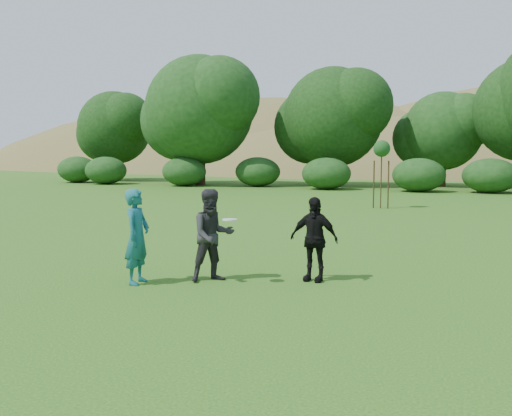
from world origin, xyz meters
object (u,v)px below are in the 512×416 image
Objects in this scene: player_teal at (137,236)px; player_grey at (213,235)px; player_black at (314,239)px; sapling at (382,151)px.

player_grey is (1.20, 0.66, -0.01)m from player_teal.
player_grey reaches higher than player_black.
player_black is 14.09m from sapling.
sapling is (2.26, 15.30, 1.55)m from player_teal.
player_black is at bearing -72.16° from player_teal.
player_grey is 1.09× the size of player_black.
player_black is (2.96, 1.32, -0.08)m from player_teal.
player_grey is at bearing -67.58° from player_teal.
player_grey is at bearing -153.06° from player_black.
player_teal is 0.61× the size of sapling.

